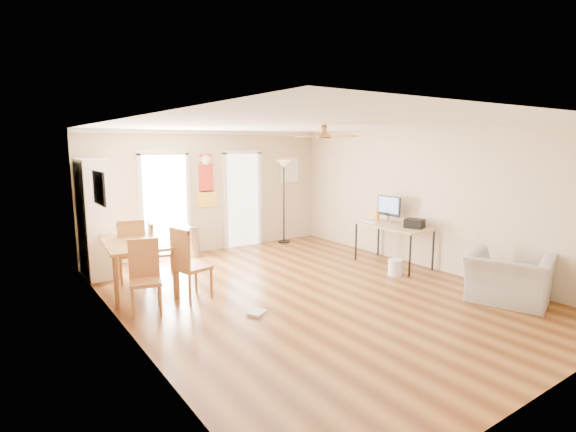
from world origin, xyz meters
TOP-DOWN VIEW (x-y plane):
  - floor at (0.00, 0.00)m, footprint 7.00×7.00m
  - ceiling at (0.00, 0.00)m, footprint 5.50×7.00m
  - wall_back at (0.00, 3.50)m, footprint 5.50×0.04m
  - wall_front at (0.00, -3.50)m, footprint 5.50×0.04m
  - wall_left at (-2.75, 0.00)m, footprint 0.04×7.00m
  - wall_right at (2.75, 0.00)m, footprint 0.04×7.00m
  - crown_molding at (0.00, 0.00)m, footprint 5.50×7.00m
  - kitchen_doorway at (-1.05, 3.48)m, footprint 0.90×0.10m
  - bathroom_doorway at (0.75, 3.48)m, footprint 0.80×0.10m
  - wall_decal at (-0.13, 3.48)m, footprint 0.46×0.03m
  - ac_grille at (2.05, 3.47)m, footprint 0.50×0.04m
  - framed_poster at (-2.73, 1.40)m, footprint 0.04×0.66m
  - ceiling_fan at (0.00, -0.30)m, footprint 1.24×1.24m
  - bookshelf at (-2.52, 2.93)m, footprint 0.65×1.01m
  - dining_table at (-2.15, 1.72)m, footprint 1.15×1.72m
  - dining_chair_right_a at (-1.60, 2.14)m, footprint 0.47×0.47m
  - dining_chair_right_b at (-1.60, 0.82)m, footprint 0.54×0.54m
  - dining_chair_near at (-2.37, 0.64)m, footprint 0.51×0.51m
  - dining_chair_far at (-2.10, 2.27)m, footprint 0.50×0.50m
  - trash_can at (-0.58, 3.24)m, footprint 0.35×0.35m
  - torchiere_lamp at (1.73, 3.24)m, footprint 0.45×0.45m
  - computer_desk at (2.34, 0.40)m, footprint 0.73×1.45m
  - imac at (2.47, 0.66)m, footprint 0.21×0.57m
  - keyboard at (2.20, 0.91)m, footprint 0.17×0.44m
  - printer at (2.45, -0.01)m, footprint 0.37×0.40m
  - orange_bottle at (2.30, 0.79)m, footprint 0.08×0.08m
  - wastebasket_a at (1.83, -0.12)m, footprint 0.32×0.32m
  - floor_cloth at (-1.13, -0.27)m, footprint 0.31×0.29m
  - armchair at (2.15, -2.00)m, footprint 1.29×1.38m

SIDE VIEW (x-z plane):
  - floor at x=0.00m, z-range 0.00..0.00m
  - floor_cloth at x=-1.13m, z-range 0.00..0.04m
  - wastebasket_a at x=1.83m, z-range 0.00..0.29m
  - trash_can at x=-0.58m, z-range 0.00..0.63m
  - armchair at x=2.15m, z-range 0.00..0.73m
  - computer_desk at x=2.34m, z-range 0.00..0.78m
  - dining_table at x=-2.15m, z-range 0.00..0.81m
  - dining_chair_right_a at x=-1.60m, z-range 0.00..0.98m
  - dining_chair_near at x=-2.37m, z-range 0.00..1.01m
  - dining_chair_far at x=-2.10m, z-range 0.00..1.07m
  - dining_chair_right_b at x=-1.60m, z-range 0.00..1.10m
  - keyboard at x=2.20m, z-range 0.78..0.79m
  - printer at x=2.45m, z-range 0.78..0.94m
  - orange_bottle at x=2.30m, z-range 0.78..1.01m
  - torchiere_lamp at x=1.73m, z-range 0.00..1.96m
  - bookshelf at x=-2.52m, z-range 0.00..2.07m
  - imac at x=2.47m, z-range 0.78..1.31m
  - kitchen_doorway at x=-1.05m, z-range 0.00..2.10m
  - bathroom_doorway at x=0.75m, z-range 0.00..2.10m
  - wall_back at x=0.00m, z-range 0.00..2.60m
  - wall_front at x=0.00m, z-range 0.00..2.60m
  - wall_left at x=-2.75m, z-range 0.00..2.60m
  - wall_right at x=2.75m, z-range 0.00..2.60m
  - wall_decal at x=-0.13m, z-range 1.00..2.10m
  - ac_grille at x=2.05m, z-range 1.40..2.00m
  - framed_poster at x=-2.73m, z-range 1.46..1.94m
  - ceiling_fan at x=0.00m, z-range 2.33..2.53m
  - crown_molding at x=0.00m, z-range 2.52..2.60m
  - ceiling at x=0.00m, z-range 2.60..2.60m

